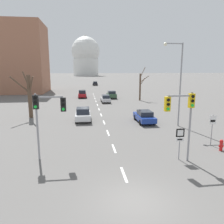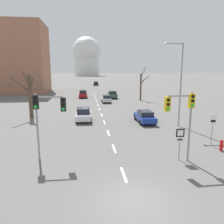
# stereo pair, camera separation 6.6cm
# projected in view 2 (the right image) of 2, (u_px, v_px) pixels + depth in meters

# --- Properties ---
(ground_plane) EXTENTS (800.00, 800.00, 0.00)m
(ground_plane) POSITION_uv_depth(u_px,v_px,m) (134.00, 201.00, 10.60)
(ground_plane) COLOR #5E5B59
(lane_stripe_0) EXTENTS (0.16, 2.00, 0.01)m
(lane_stripe_0) POSITION_uv_depth(u_px,v_px,m) (124.00, 174.00, 13.31)
(lane_stripe_0) COLOR silver
(lane_stripe_0) RESTS_ON ground_plane
(lane_stripe_1) EXTENTS (0.16, 2.00, 0.01)m
(lane_stripe_1) POSITION_uv_depth(u_px,v_px,m) (114.00, 148.00, 17.69)
(lane_stripe_1) COLOR silver
(lane_stripe_1) RESTS_ON ground_plane
(lane_stripe_2) EXTENTS (0.16, 2.00, 0.01)m
(lane_stripe_2) POSITION_uv_depth(u_px,v_px,m) (108.00, 133.00, 22.07)
(lane_stripe_2) COLOR silver
(lane_stripe_2) RESTS_ON ground_plane
(lane_stripe_3) EXTENTS (0.16, 2.00, 0.01)m
(lane_stripe_3) POSITION_uv_depth(u_px,v_px,m) (104.00, 122.00, 26.46)
(lane_stripe_3) COLOR silver
(lane_stripe_3) RESTS_ON ground_plane
(lane_stripe_4) EXTENTS (0.16, 2.00, 0.01)m
(lane_stripe_4) POSITION_uv_depth(u_px,v_px,m) (102.00, 115.00, 30.84)
(lane_stripe_4) COLOR silver
(lane_stripe_4) RESTS_ON ground_plane
(lane_stripe_5) EXTENTS (0.16, 2.00, 0.01)m
(lane_stripe_5) POSITION_uv_depth(u_px,v_px,m) (99.00, 109.00, 35.23)
(lane_stripe_5) COLOR silver
(lane_stripe_5) RESTS_ON ground_plane
(lane_stripe_6) EXTENTS (0.16, 2.00, 0.01)m
(lane_stripe_6) POSITION_uv_depth(u_px,v_px,m) (98.00, 105.00, 39.61)
(lane_stripe_6) COLOR silver
(lane_stripe_6) RESTS_ON ground_plane
(lane_stripe_7) EXTENTS (0.16, 2.00, 0.01)m
(lane_stripe_7) POSITION_uv_depth(u_px,v_px,m) (97.00, 101.00, 44.00)
(lane_stripe_7) COLOR silver
(lane_stripe_7) RESTS_ON ground_plane
(lane_stripe_8) EXTENTS (0.16, 2.00, 0.01)m
(lane_stripe_8) POSITION_uv_depth(u_px,v_px,m) (95.00, 98.00, 48.38)
(lane_stripe_8) COLOR silver
(lane_stripe_8) RESTS_ON ground_plane
(lane_stripe_9) EXTENTS (0.16, 2.00, 0.01)m
(lane_stripe_9) POSITION_uv_depth(u_px,v_px,m) (95.00, 96.00, 52.77)
(lane_stripe_9) COLOR silver
(lane_stripe_9) RESTS_ON ground_plane
(lane_stripe_10) EXTENTS (0.16, 2.00, 0.01)m
(lane_stripe_10) POSITION_uv_depth(u_px,v_px,m) (94.00, 94.00, 57.15)
(lane_stripe_10) COLOR silver
(lane_stripe_10) RESTS_ON ground_plane
(traffic_signal_near_right) EXTENTS (2.02, 0.34, 4.84)m
(traffic_signal_near_right) POSITION_uv_depth(u_px,v_px,m) (183.00, 110.00, 14.53)
(traffic_signal_near_right) COLOR gray
(traffic_signal_near_right) RESTS_ON ground_plane
(traffic_signal_near_left) EXTENTS (2.19, 0.34, 4.71)m
(traffic_signal_near_left) POSITION_uv_depth(u_px,v_px,m) (46.00, 110.00, 14.97)
(traffic_signal_near_left) COLOR gray
(traffic_signal_near_left) RESTS_ON ground_plane
(route_sign_post) EXTENTS (0.60, 0.08, 2.32)m
(route_sign_post) POSITION_uv_depth(u_px,v_px,m) (180.00, 138.00, 15.21)
(route_sign_post) COLOR gray
(route_sign_post) RESTS_ON ground_plane
(speed_limit_sign) EXTENTS (0.60, 0.08, 2.65)m
(speed_limit_sign) POSITION_uv_depth(u_px,v_px,m) (213.00, 125.00, 18.06)
(speed_limit_sign) COLOR gray
(speed_limit_sign) RESTS_ON ground_plane
(fire_hydrant) EXTENTS (0.40, 0.34, 0.92)m
(fire_hydrant) POSITION_uv_depth(u_px,v_px,m) (221.00, 145.00, 17.08)
(fire_hydrant) COLOR red
(fire_hydrant) RESTS_ON ground_plane
(street_lamp_right) EXTENTS (2.18, 0.36, 9.09)m
(street_lamp_right) POSITION_uv_depth(u_px,v_px,m) (178.00, 77.00, 23.67)
(street_lamp_right) COLOR gray
(street_lamp_right) RESTS_ON ground_plane
(sedan_near_left) EXTENTS (1.70, 4.12, 1.46)m
(sedan_near_left) POSITION_uv_depth(u_px,v_px,m) (106.00, 99.00, 42.52)
(sedan_near_left) COLOR #B7B7BC
(sedan_near_left) RESTS_ON ground_plane
(sedan_near_right) EXTENTS (1.86, 4.44, 1.45)m
(sedan_near_right) POSITION_uv_depth(u_px,v_px,m) (145.00, 116.00, 26.34)
(sedan_near_right) COLOR navy
(sedan_near_right) RESTS_ON ground_plane
(sedan_mid_centre) EXTENTS (1.94, 4.50, 1.62)m
(sedan_mid_centre) POSITION_uv_depth(u_px,v_px,m) (96.00, 83.00, 88.09)
(sedan_mid_centre) COLOR black
(sedan_mid_centre) RESTS_ON ground_plane
(sedan_far_left) EXTENTS (1.85, 4.54, 1.71)m
(sedan_far_left) POSITION_uv_depth(u_px,v_px,m) (83.00, 94.00, 49.82)
(sedan_far_left) COLOR maroon
(sedan_far_left) RESTS_ON ground_plane
(sedan_far_right) EXTENTS (1.96, 3.82, 1.67)m
(sedan_far_right) POSITION_uv_depth(u_px,v_px,m) (112.00, 95.00, 48.45)
(sedan_far_right) COLOR #2D4C33
(sedan_far_right) RESTS_ON ground_plane
(sedan_distant_centre) EXTENTS (1.90, 4.23, 1.65)m
(sedan_distant_centre) POSITION_uv_depth(u_px,v_px,m) (83.00, 114.00, 27.22)
(sedan_distant_centre) COLOR silver
(sedan_distant_centre) RESTS_ON ground_plane
(bare_tree_left_near) EXTENTS (2.80, 2.51, 6.06)m
(bare_tree_left_near) POSITION_uv_depth(u_px,v_px,m) (30.00, 95.00, 28.56)
(bare_tree_left_near) COLOR brown
(bare_tree_left_near) RESTS_ON ground_plane
(bare_tree_right_near) EXTENTS (1.90, 1.38, 6.86)m
(bare_tree_right_near) POSITION_uv_depth(u_px,v_px,m) (141.00, 86.00, 44.78)
(bare_tree_right_near) COLOR brown
(bare_tree_right_near) RESTS_ON ground_plane
(capitol_dome) EXTENTS (29.05, 29.05, 41.03)m
(capitol_dome) POSITION_uv_depth(u_px,v_px,m) (87.00, 56.00, 227.78)
(capitol_dome) COLOR silver
(capitol_dome) RESTS_ON ground_plane
(apartment_block_left) EXTENTS (18.00, 14.00, 18.68)m
(apartment_block_left) POSITION_uv_depth(u_px,v_px,m) (13.00, 58.00, 59.99)
(apartment_block_left) COLOR #9E664C
(apartment_block_left) RESTS_ON ground_plane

